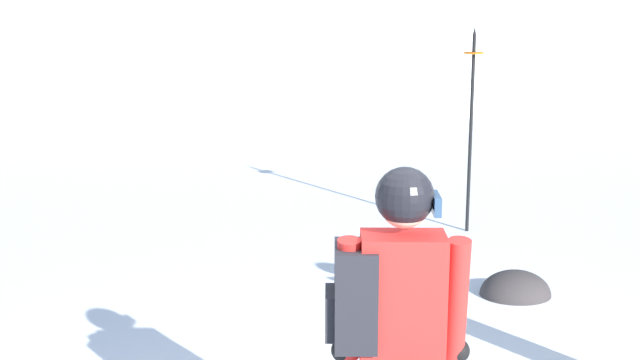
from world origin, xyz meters
TOP-DOWN VIEW (x-y plane):
  - ridge_peak_main at (-0.13, 29.46)m, footprint 37.50×33.75m
  - snowboarder_main at (0.12, -0.05)m, footprint 0.65×1.83m
  - piste_marker_near at (1.77, 4.86)m, footprint 0.20×0.20m
  - rock_dark at (1.68, 2.95)m, footprint 0.59×0.50m

SIDE VIEW (x-z plane):
  - ridge_peak_main at x=-0.13m, z-range -5.82..5.82m
  - rock_dark at x=1.68m, z-range -0.21..0.21m
  - snowboarder_main at x=0.12m, z-range 0.06..1.78m
  - piste_marker_near at x=1.77m, z-range 0.14..2.25m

